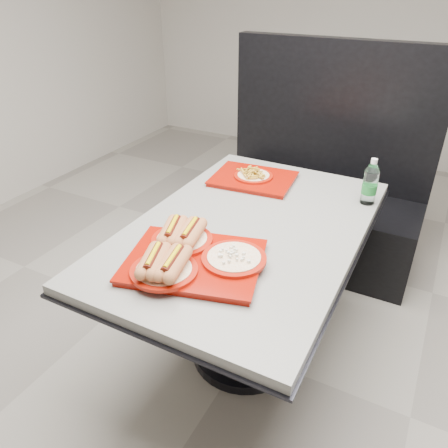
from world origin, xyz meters
The scene contains 6 objects.
ground centered at (0.00, 0.00, 0.00)m, with size 6.00×6.00×0.00m, color gray.
diner_table centered at (0.00, 0.00, 0.58)m, with size 0.92×1.42×0.75m.
booth_bench centered at (0.00, 1.09, 0.40)m, with size 1.30×0.57×1.35m.
tray_near centered at (-0.07, -0.36, 0.79)m, with size 0.56×0.49×0.11m.
tray_far centered at (-0.17, 0.42, 0.77)m, with size 0.43×0.35×0.08m.
water_bottle centered at (0.40, 0.44, 0.84)m, with size 0.07×0.07×0.22m.
Camera 1 is at (0.65, -1.46, 1.68)m, focal length 35.00 mm.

